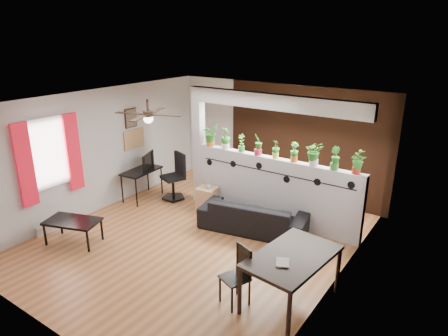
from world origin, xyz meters
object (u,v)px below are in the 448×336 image
ceiling_fan (148,116)px  potted_plant_2 (241,142)px  potted_plant_6 (314,153)px  computer_desk (142,173)px  dining_table (292,260)px  folding_chair (239,270)px  potted_plant_3 (258,144)px  potted_plant_7 (335,158)px  cube_shelf (207,199)px  potted_plant_4 (276,149)px  potted_plant_1 (226,137)px  office_chair (175,179)px  potted_plant_0 (211,134)px  coffee_table (72,223)px  potted_plant_5 (294,151)px  sofa (254,216)px  cup (209,186)px  potted_plant_8 (357,162)px

ceiling_fan → potted_plant_2: size_ratio=3.17×
potted_plant_6 → computer_desk: bearing=-169.7°
dining_table → folding_chair: size_ratio=1.71×
potted_plant_3 → potted_plant_7: potted_plant_3 is taller
ceiling_fan → folding_chair: (2.44, -0.80, -1.79)m
potted_plant_7 → cube_shelf: 2.96m
ceiling_fan → potted_plant_4: 2.53m
potted_plant_7 → cube_shelf: (-2.63, -0.34, -1.32)m
potted_plant_1 → potted_plant_6: bearing=0.0°
computer_desk → folding_chair: bearing=-26.1°
potted_plant_6 → office_chair: 3.39m
potted_plant_2 → potted_plant_3: bearing=0.0°
ceiling_fan → potted_plant_0: (0.02, 1.80, -0.71)m
potted_plant_3 → dining_table: 3.01m
potted_plant_2 → coffee_table: 3.60m
ceiling_fan → computer_desk: ceiling_fan is taller
dining_table → potted_plant_5: bearing=115.6°
potted_plant_7 → sofa: 1.92m
potted_plant_7 → folding_chair: 2.83m
potted_plant_4 → potted_plant_6: bearing=0.0°
sofa → ceiling_fan: bearing=28.0°
potted_plant_4 → folding_chair: (0.84, -2.60, -1.02)m
potted_plant_5 → folding_chair: potted_plant_5 is taller
potted_plant_2 → ceiling_fan: bearing=-114.2°
cup → potted_plant_0: bearing=118.7°
ceiling_fan → computer_desk: (-1.45, 1.10, -1.68)m
sofa → potted_plant_0: bearing=-33.3°
potted_plant_0 → potted_plant_4: size_ratio=1.33×
potted_plant_8 → potted_plant_3: bearing=180.0°
potted_plant_8 → office_chair: (-3.98, -0.28, -1.09)m
potted_plant_4 → cube_shelf: bearing=-166.7°
computer_desk → potted_plant_4: bearing=12.9°
potted_plant_6 → folding_chair: size_ratio=0.52×
potted_plant_5 → folding_chair: (0.44, -2.60, -1.03)m
potted_plant_2 → potted_plant_4: potted_plant_2 is taller
potted_plant_1 → potted_plant_3: 0.79m
potted_plant_5 → sofa: 1.48m
potted_plant_1 → sofa: size_ratio=0.23×
cup → coffee_table: bearing=-115.2°
coffee_table → potted_plant_8: bearing=34.8°
potted_plant_3 → folding_chair: bearing=-64.7°
potted_plant_1 → coffee_table: bearing=-116.0°
potted_plant_6 → cube_shelf: 2.63m
folding_chair → ceiling_fan: bearing=161.7°
computer_desk → dining_table: bearing=-18.5°
coffee_table → potted_plant_6: bearing=40.6°
ceiling_fan → coffee_table: (-0.99, -1.10, -1.91)m
potted_plant_8 → coffee_table: (-4.17, -2.90, -1.17)m
potted_plant_7 → folding_chair: potted_plant_7 is taller
potted_plant_7 → sofa: (-1.31, -0.59, -1.28)m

